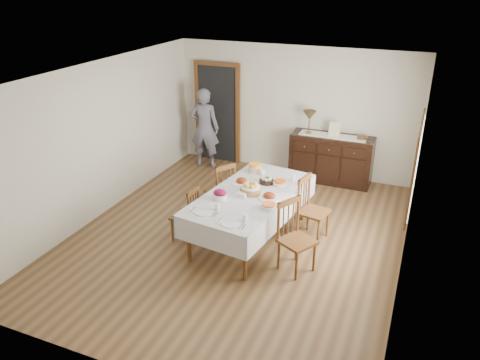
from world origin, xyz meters
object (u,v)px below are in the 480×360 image
at_px(sideboard, 331,159).
at_px(chair_right_near, 295,236).
at_px(chair_left_near, 187,214).
at_px(chair_left_far, 221,190).
at_px(person, 204,125).
at_px(table_lamp, 310,116).
at_px(chair_right_far, 311,208).
at_px(dining_table, 251,199).

bearing_deg(sideboard, chair_right_near, -86.64).
bearing_deg(chair_left_near, chair_left_far, 169.91).
distance_m(chair_right_near, person, 4.17).
relative_size(chair_left_near, table_lamp, 1.94).
bearing_deg(person, chair_right_near, 124.53).
bearing_deg(table_lamp, chair_right_near, -78.10).
bearing_deg(chair_left_near, person, -158.08).
distance_m(chair_right_far, person, 3.55).
xyz_separation_m(chair_right_near, table_lamp, (-0.67, 3.18, 0.79)).
xyz_separation_m(dining_table, chair_left_far, (-0.73, 0.52, -0.20)).
bearing_deg(chair_left_near, chair_right_near, 86.57).
height_order(person, table_lamp, person).
bearing_deg(sideboard, chair_left_near, -117.02).
xyz_separation_m(dining_table, person, (-2.02, 2.49, 0.21)).
relative_size(chair_left_near, chair_right_far, 0.87).
relative_size(chair_right_far, person, 0.56).
bearing_deg(chair_right_far, sideboard, 16.23).
height_order(chair_left_near, chair_right_far, chair_right_far).
bearing_deg(chair_right_far, person, 66.02).
distance_m(chair_left_far, table_lamp, 2.47).
bearing_deg(sideboard, chair_right_far, -85.50).
xyz_separation_m(chair_right_far, sideboard, (-0.18, 2.28, -0.03)).
xyz_separation_m(chair_right_near, sideboard, (-0.19, 3.22, -0.05)).
xyz_separation_m(chair_left_near, person, (-1.11, 2.87, 0.46)).
height_order(chair_right_near, sideboard, chair_right_near).
distance_m(dining_table, table_lamp, 2.75).
xyz_separation_m(chair_left_far, chair_right_near, (1.59, -1.03, 0.02)).
relative_size(chair_right_far, table_lamp, 2.22).
relative_size(chair_left_near, chair_left_far, 0.89).
xyz_separation_m(person, table_lamp, (2.20, 0.18, 0.40)).
bearing_deg(person, table_lamp, 175.45).
relative_size(chair_right_near, chair_right_far, 1.02).
xyz_separation_m(chair_left_near, chair_right_near, (1.77, -0.13, 0.08)).
bearing_deg(person, chair_right_far, 135.03).
height_order(dining_table, chair_right_near, chair_right_near).
bearing_deg(chair_right_far, dining_table, 128.62).
bearing_deg(table_lamp, chair_left_near, -109.74).
height_order(dining_table, chair_right_far, chair_right_far).
bearing_deg(table_lamp, chair_left_far, -113.22).
distance_m(dining_table, chair_right_near, 1.01).
relative_size(chair_left_far, chair_right_near, 0.96).
relative_size(chair_left_near, person, 0.49).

